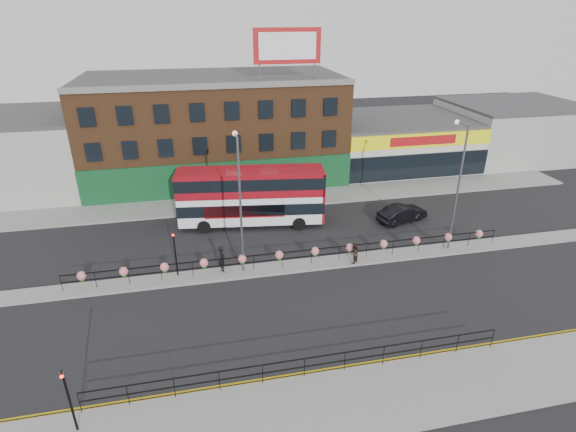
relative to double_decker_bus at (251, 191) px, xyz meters
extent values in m
plane|color=black|center=(2.06, -7.35, -2.89)|extent=(120.00, 120.00, 0.00)
cube|color=gray|center=(2.06, -19.35, -2.82)|extent=(60.00, 4.00, 0.15)
cube|color=gray|center=(2.06, 4.65, -2.82)|extent=(60.00, 4.00, 0.15)
cube|color=gray|center=(2.06, -7.35, -2.82)|extent=(60.00, 1.60, 0.15)
cube|color=gold|center=(2.06, -17.05, -2.88)|extent=(60.00, 0.10, 0.01)
cube|color=gold|center=(2.06, -17.23, -2.88)|extent=(60.00, 0.10, 0.01)
cube|color=brown|center=(-1.94, 12.65, 2.11)|extent=(25.00, 12.00, 10.00)
cube|color=#3F3F42|center=(-1.94, 12.65, 7.26)|extent=(25.00, 12.00, 0.30)
cube|color=#0F4521|center=(-1.94, 6.57, -1.19)|extent=(25.00, 0.25, 3.40)
cube|color=silver|center=(18.06, 12.65, -0.39)|extent=(15.00, 12.00, 5.00)
cube|color=#3F3F42|center=(18.06, 12.65, 2.26)|extent=(15.00, 12.00, 0.30)
cube|color=#FFFB0F|center=(18.06, 6.57, 1.41)|extent=(15.00, 0.25, 1.40)
cube|color=#A31114|center=(18.06, 6.45, 1.41)|extent=(7.00, 0.10, 0.90)
cube|color=black|center=(18.06, 6.57, -1.29)|extent=(15.00, 0.25, 2.60)
cube|color=#9B9B96|center=(-22.19, 12.65, 0.61)|extent=(15.50, 12.00, 7.00)
cube|color=#9B9B96|center=(32.81, 12.65, 0.11)|extent=(14.50, 12.00, 6.00)
cube|color=#3F3F42|center=(32.81, 12.65, 3.26)|extent=(14.50, 12.00, 0.30)
cube|color=#A31114|center=(4.56, 7.65, 10.31)|extent=(6.00, 0.25, 3.00)
cube|color=white|center=(4.56, 7.51, 10.31)|extent=(5.10, 0.04, 2.25)
cylinder|color=slate|center=(2.06, 7.65, 8.11)|extent=(0.12, 0.12, 1.40)
cylinder|color=slate|center=(7.06, 7.65, 8.11)|extent=(0.12, 0.12, 1.40)
cube|color=black|center=(2.06, -7.35, -1.64)|extent=(30.00, 0.05, 0.05)
cube|color=black|center=(2.06, -7.35, -2.14)|extent=(30.00, 0.05, 0.05)
cylinder|color=black|center=(-12.94, -7.35, -2.19)|extent=(0.04, 0.04, 1.10)
cylinder|color=black|center=(-10.94, -7.35, -2.19)|extent=(0.04, 0.04, 1.10)
cylinder|color=black|center=(-8.94, -7.35, -2.19)|extent=(0.04, 0.04, 1.10)
cylinder|color=black|center=(-6.94, -7.35, -2.19)|extent=(0.04, 0.04, 1.10)
cylinder|color=black|center=(-4.94, -7.35, -2.19)|extent=(0.04, 0.04, 1.10)
cylinder|color=black|center=(-2.94, -7.35, -2.19)|extent=(0.04, 0.04, 1.10)
cylinder|color=black|center=(-0.94, -7.35, -2.19)|extent=(0.04, 0.04, 1.10)
cylinder|color=black|center=(1.06, -7.35, -2.19)|extent=(0.04, 0.04, 1.10)
cylinder|color=black|center=(3.06, -7.35, -2.19)|extent=(0.04, 0.04, 1.10)
cylinder|color=black|center=(5.06, -7.35, -2.19)|extent=(0.04, 0.04, 1.10)
cylinder|color=black|center=(7.06, -7.35, -2.19)|extent=(0.04, 0.04, 1.10)
cylinder|color=black|center=(9.06, -7.35, -2.19)|extent=(0.04, 0.04, 1.10)
cylinder|color=black|center=(11.06, -7.35, -2.19)|extent=(0.04, 0.04, 1.10)
cylinder|color=black|center=(13.06, -7.35, -2.19)|extent=(0.04, 0.04, 1.10)
cylinder|color=black|center=(15.06, -7.35, -2.19)|extent=(0.04, 0.04, 1.10)
cylinder|color=black|center=(17.06, -7.35, -2.19)|extent=(0.04, 0.04, 1.10)
sphere|color=#D8727C|center=(-11.69, -7.35, -1.79)|extent=(0.56, 0.56, 0.56)
sphere|color=#21611B|center=(-11.69, -7.35, -2.02)|extent=(0.36, 0.36, 0.36)
sphere|color=#D8727C|center=(-9.19, -7.35, -1.79)|extent=(0.56, 0.56, 0.56)
sphere|color=#21611B|center=(-9.19, -7.35, -2.02)|extent=(0.36, 0.36, 0.36)
sphere|color=#D8727C|center=(-6.69, -7.35, -1.79)|extent=(0.56, 0.56, 0.56)
sphere|color=#21611B|center=(-6.69, -7.35, -2.02)|extent=(0.36, 0.36, 0.36)
sphere|color=#D8727C|center=(-4.19, -7.35, -1.79)|extent=(0.56, 0.56, 0.56)
sphere|color=#21611B|center=(-4.19, -7.35, -2.02)|extent=(0.36, 0.36, 0.36)
sphere|color=#D8727C|center=(-1.69, -7.35, -1.79)|extent=(0.56, 0.56, 0.56)
sphere|color=#21611B|center=(-1.69, -7.35, -2.02)|extent=(0.36, 0.36, 0.36)
sphere|color=#D8727C|center=(0.81, -7.35, -1.79)|extent=(0.56, 0.56, 0.56)
sphere|color=#21611B|center=(0.81, -7.35, -2.02)|extent=(0.36, 0.36, 0.36)
sphere|color=#D8727C|center=(3.31, -7.35, -1.79)|extent=(0.56, 0.56, 0.56)
sphere|color=#21611B|center=(3.31, -7.35, -2.02)|extent=(0.36, 0.36, 0.36)
sphere|color=#D8727C|center=(5.81, -7.35, -1.79)|extent=(0.56, 0.56, 0.56)
sphere|color=#21611B|center=(5.81, -7.35, -2.02)|extent=(0.36, 0.36, 0.36)
sphere|color=#D8727C|center=(8.31, -7.35, -1.79)|extent=(0.56, 0.56, 0.56)
sphere|color=#21611B|center=(8.31, -7.35, -2.02)|extent=(0.36, 0.36, 0.36)
sphere|color=#D8727C|center=(10.81, -7.35, -1.79)|extent=(0.56, 0.56, 0.56)
sphere|color=#21611B|center=(10.81, -7.35, -2.02)|extent=(0.36, 0.36, 0.36)
sphere|color=#D8727C|center=(13.31, -7.35, -1.79)|extent=(0.56, 0.56, 0.56)
sphere|color=#21611B|center=(13.31, -7.35, -2.02)|extent=(0.36, 0.36, 0.36)
sphere|color=#D8727C|center=(15.81, -7.35, -1.79)|extent=(0.56, 0.56, 0.56)
sphere|color=#21611B|center=(15.81, -7.35, -2.02)|extent=(0.36, 0.36, 0.36)
cube|color=black|center=(0.06, -17.45, -1.64)|extent=(20.00, 0.05, 0.05)
cube|color=black|center=(0.06, -17.45, -2.14)|extent=(20.00, 0.05, 0.05)
cylinder|color=black|center=(-9.94, -17.45, -2.19)|extent=(0.04, 0.04, 1.10)
cylinder|color=black|center=(-7.94, -17.45, -2.19)|extent=(0.04, 0.04, 1.10)
cylinder|color=black|center=(-5.94, -17.45, -2.19)|extent=(0.04, 0.04, 1.10)
cylinder|color=black|center=(-3.94, -17.45, -2.19)|extent=(0.04, 0.04, 1.10)
cylinder|color=black|center=(-1.94, -17.45, -2.19)|extent=(0.04, 0.04, 1.10)
cylinder|color=black|center=(0.06, -17.45, -2.19)|extent=(0.04, 0.04, 1.10)
cylinder|color=black|center=(2.06, -17.45, -2.19)|extent=(0.04, 0.04, 1.10)
cylinder|color=black|center=(4.06, -17.45, -2.19)|extent=(0.04, 0.04, 1.10)
cylinder|color=black|center=(6.06, -17.45, -2.19)|extent=(0.04, 0.04, 1.10)
cylinder|color=black|center=(8.06, -17.45, -2.19)|extent=(0.04, 0.04, 1.10)
cylinder|color=black|center=(10.06, -17.45, -2.19)|extent=(0.04, 0.04, 1.10)
cube|color=white|center=(-0.05, 0.01, -0.38)|extent=(11.77, 4.15, 4.19)
cube|color=maroon|center=(-0.05, 0.01, 0.83)|extent=(11.84, 4.22, 1.89)
cube|color=black|center=(-0.05, 0.01, -1.11)|extent=(11.86, 4.24, 0.94)
cube|color=black|center=(-0.05, 0.01, 0.99)|extent=(11.89, 4.26, 0.94)
cube|color=maroon|center=(-0.05, 0.01, 1.75)|extent=(11.77, 4.15, 0.13)
cube|color=maroon|center=(5.61, -0.76, -0.38)|extent=(0.56, 2.68, 4.19)
cube|color=#A31114|center=(-0.75, -1.24, -1.16)|extent=(6.24, 0.89, 1.05)
cylinder|color=black|center=(-3.96, -0.78, -2.37)|extent=(1.08, 0.45, 1.05)
cylinder|color=black|center=(-3.61, 1.82, -2.37)|extent=(1.08, 0.45, 1.05)
cylinder|color=black|center=(3.51, -1.80, -2.37)|extent=(1.08, 0.45, 1.05)
cylinder|color=black|center=(3.86, 0.80, -2.37)|extent=(1.08, 0.45, 1.05)
imported|color=black|center=(12.26, -2.04, -2.18)|extent=(3.93, 5.18, 1.43)
imported|color=black|center=(-3.00, -6.90, -1.85)|extent=(0.70, 0.50, 1.79)
imported|color=black|center=(5.93, -7.86, -1.98)|extent=(1.31, 1.31, 1.52)
cylinder|color=slate|center=(-1.63, -7.35, 1.84)|extent=(0.15, 0.15, 9.17)
cylinder|color=slate|center=(-1.63, -6.67, 6.34)|extent=(0.09, 1.38, 0.09)
sphere|color=silver|center=(-1.63, -5.98, 6.29)|extent=(0.33, 0.33, 0.33)
cylinder|color=slate|center=(13.44, -7.36, 1.83)|extent=(0.15, 0.15, 9.15)
cylinder|color=slate|center=(13.44, -6.67, 6.32)|extent=(0.09, 1.37, 0.09)
sphere|color=silver|center=(13.44, -5.99, 6.27)|extent=(0.33, 0.33, 0.33)
cylinder|color=black|center=(-9.94, -18.35, -1.14)|extent=(0.10, 0.10, 3.20)
imported|color=black|center=(-9.94, -18.35, 0.46)|extent=(0.15, 0.18, 0.90)
sphere|color=#FF190C|center=(-9.94, -18.47, 0.28)|extent=(0.14, 0.14, 0.14)
cylinder|color=black|center=(-5.94, -6.95, -1.14)|extent=(0.10, 0.10, 3.20)
imported|color=black|center=(-5.94, -6.95, 0.46)|extent=(0.15, 0.18, 0.90)
sphere|color=#FF190C|center=(-5.94, -7.07, 0.28)|extent=(0.14, 0.14, 0.14)
camera|label=1|loc=(-4.09, -33.19, 13.24)|focal=28.00mm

